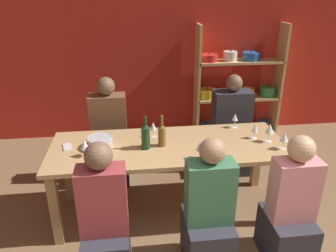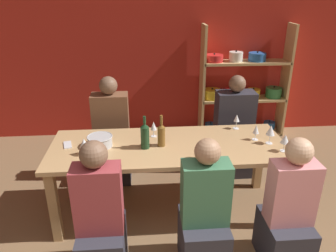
% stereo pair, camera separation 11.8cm
% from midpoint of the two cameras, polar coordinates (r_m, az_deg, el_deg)
% --- Properties ---
extents(wall_back_red, '(8.80, 0.06, 2.70)m').
position_cam_midpoint_polar(wall_back_red, '(4.83, -2.24, 13.95)').
color(wall_back_red, red).
rests_on(wall_back_red, ground_plane).
extents(shelf_unit, '(1.28, 0.30, 1.65)m').
position_cam_midpoint_polar(shelf_unit, '(5.02, 11.04, 5.77)').
color(shelf_unit, tan).
rests_on(shelf_unit, ground_plane).
extents(dining_table, '(2.23, 0.84, 0.75)m').
position_cam_midpoint_polar(dining_table, '(3.14, -0.86, -4.81)').
color(dining_table, tan).
rests_on(dining_table, ground_plane).
extents(mixing_bowl, '(0.24, 0.24, 0.10)m').
position_cam_midpoint_polar(mixing_bowl, '(3.10, -12.81, -2.74)').
color(mixing_bowl, '#B7BABC').
rests_on(mixing_bowl, dining_table).
extents(wine_bottle_green, '(0.08, 0.08, 0.32)m').
position_cam_midpoint_polar(wine_bottle_green, '(2.99, -5.05, -1.72)').
color(wine_bottle_green, '#19381E').
rests_on(wine_bottle_green, dining_table).
extents(wine_bottle_dark, '(0.07, 0.07, 0.31)m').
position_cam_midpoint_polar(wine_bottle_dark, '(3.03, -2.19, -1.48)').
color(wine_bottle_dark, brown).
rests_on(wine_bottle_dark, dining_table).
extents(wine_glass_white_a, '(0.06, 0.06, 0.16)m').
position_cam_midpoint_polar(wine_glass_white_a, '(3.22, -3.65, -0.11)').
color(wine_glass_white_a, white).
rests_on(wine_glass_white_a, dining_table).
extents(wine_glass_empty_a, '(0.07, 0.07, 0.17)m').
position_cam_midpoint_polar(wine_glass_empty_a, '(2.82, 4.46, -3.52)').
color(wine_glass_empty_a, white).
rests_on(wine_glass_empty_a, dining_table).
extents(wine_glass_red_a, '(0.08, 0.08, 0.16)m').
position_cam_midpoint_polar(wine_glass_red_a, '(2.95, -15.43, -3.23)').
color(wine_glass_red_a, white).
rests_on(wine_glass_red_a, dining_table).
extents(wine_glass_red_b, '(0.06, 0.06, 0.16)m').
position_cam_midpoint_polar(wine_glass_red_b, '(3.28, 13.93, -0.39)').
color(wine_glass_red_b, white).
rests_on(wine_glass_red_b, dining_table).
extents(wine_glass_empty_b, '(0.08, 0.08, 0.16)m').
position_cam_midpoint_polar(wine_glass_empty_b, '(3.13, 18.61, -1.86)').
color(wine_glass_empty_b, white).
rests_on(wine_glass_empty_b, dining_table).
extents(wine_glass_white_b, '(0.08, 0.08, 0.19)m').
position_cam_midpoint_polar(wine_glass_white_b, '(3.23, 16.29, -0.52)').
color(wine_glass_white_b, white).
rests_on(wine_glass_white_b, dining_table).
extents(wine_glass_red_c, '(0.06, 0.06, 0.16)m').
position_cam_midpoint_polar(wine_glass_red_c, '(3.48, 10.64, 1.42)').
color(wine_glass_red_c, white).
rests_on(wine_glass_red_c, dining_table).
extents(cell_phone, '(0.10, 0.16, 0.01)m').
position_cam_midpoint_polar(cell_phone, '(3.21, -18.19, -3.46)').
color(cell_phone, silver).
rests_on(cell_phone, dining_table).
extents(person_near_a, '(0.35, 0.44, 1.17)m').
position_cam_midpoint_polar(person_near_a, '(2.64, -12.14, -17.38)').
color(person_near_a, '#2D2D38').
rests_on(person_near_a, ground_plane).
extents(person_far_a, '(0.45, 0.56, 1.20)m').
position_cam_midpoint_polar(person_far_a, '(4.09, 9.87, -1.68)').
color(person_far_a, '#2D2D38').
rests_on(person_far_a, ground_plane).
extents(person_near_b, '(0.36, 0.45, 1.16)m').
position_cam_midpoint_polar(person_near_b, '(2.68, 5.67, -16.37)').
color(person_near_b, '#2D2D38').
rests_on(person_near_b, ground_plane).
extents(person_far_b, '(0.40, 0.51, 1.23)m').
position_cam_midpoint_polar(person_far_b, '(3.87, -10.91, -2.95)').
color(person_far_b, '#2D2D38').
rests_on(person_far_b, ground_plane).
extents(person_near_c, '(0.35, 0.44, 1.13)m').
position_cam_midpoint_polar(person_near_c, '(2.89, 19.25, -14.58)').
color(person_near_c, '#2D2D38').
rests_on(person_near_c, ground_plane).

